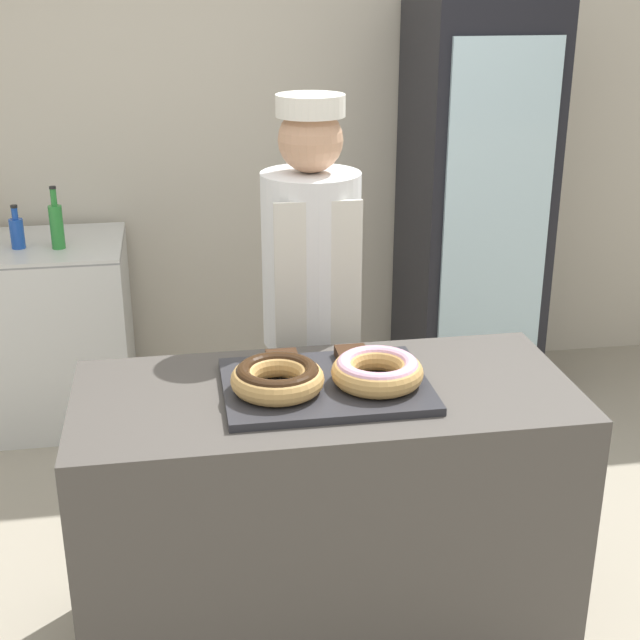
% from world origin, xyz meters
% --- Properties ---
extents(ground_plane, '(14.00, 14.00, 0.00)m').
position_xyz_m(ground_plane, '(0.00, 0.00, 0.00)').
color(ground_plane, '#A89E89').
extents(wall_back, '(8.00, 0.06, 2.70)m').
position_xyz_m(wall_back, '(0.00, 2.13, 1.35)').
color(wall_back, beige).
rests_on(wall_back, ground_plane).
extents(display_counter, '(1.47, 0.66, 0.88)m').
position_xyz_m(display_counter, '(0.00, 0.00, 0.44)').
color(display_counter, '#4C4742').
rests_on(display_counter, ground_plane).
extents(serving_tray, '(0.60, 0.45, 0.02)m').
position_xyz_m(serving_tray, '(0.00, 0.00, 0.90)').
color(serving_tray, '#2D2D33').
rests_on(serving_tray, display_counter).
extents(donut_chocolate_glaze, '(0.27, 0.27, 0.08)m').
position_xyz_m(donut_chocolate_glaze, '(-0.15, -0.03, 0.95)').
color(donut_chocolate_glaze, tan).
rests_on(donut_chocolate_glaze, serving_tray).
extents(donut_light_glaze, '(0.27, 0.27, 0.08)m').
position_xyz_m(donut_light_glaze, '(0.15, -0.03, 0.95)').
color(donut_light_glaze, tan).
rests_on(donut_light_glaze, serving_tray).
extents(brownie_back_left, '(0.10, 0.10, 0.03)m').
position_xyz_m(brownie_back_left, '(-0.11, 0.15, 0.92)').
color(brownie_back_left, '#382111').
rests_on(brownie_back_left, serving_tray).
extents(brownie_back_right, '(0.10, 0.10, 0.03)m').
position_xyz_m(brownie_back_right, '(0.11, 0.15, 0.92)').
color(brownie_back_right, '#382111').
rests_on(brownie_back_right, serving_tray).
extents(baker_person, '(0.34, 0.34, 1.66)m').
position_xyz_m(baker_person, '(0.05, 0.57, 0.89)').
color(baker_person, '#4C4C51').
rests_on(baker_person, ground_plane).
extents(beverage_fridge, '(0.60, 0.68, 1.94)m').
position_xyz_m(beverage_fridge, '(1.03, 1.73, 0.97)').
color(beverage_fridge, black).
rests_on(beverage_fridge, ground_plane).
extents(chest_freezer, '(0.96, 0.64, 0.88)m').
position_xyz_m(chest_freezer, '(-1.13, 1.74, 0.44)').
color(chest_freezer, silver).
rests_on(chest_freezer, ground_plane).
extents(bottle_blue, '(0.06, 0.06, 0.20)m').
position_xyz_m(bottle_blue, '(-1.10, 1.67, 0.95)').
color(bottle_blue, '#1E4CB2').
rests_on(bottle_blue, chest_freezer).
extents(bottle_green, '(0.06, 0.06, 0.28)m').
position_xyz_m(bottle_green, '(-0.92, 1.64, 0.99)').
color(bottle_green, '#2D8C38').
rests_on(bottle_green, chest_freezer).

